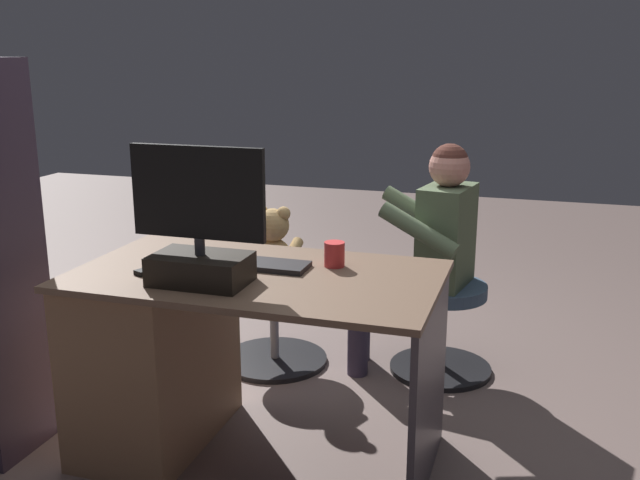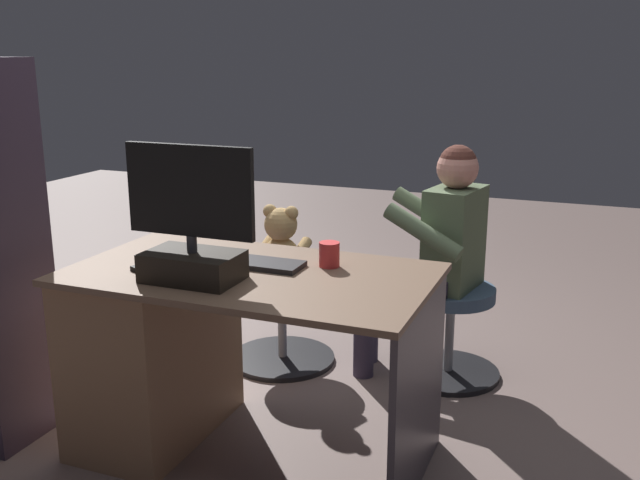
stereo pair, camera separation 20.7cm
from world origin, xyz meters
name	(u,v)px [view 1 (the left image)]	position (x,y,z in m)	size (l,w,h in m)	color
ground_plane	(297,403)	(0.00, 0.00, 0.00)	(10.00, 10.00, 0.00)	#735F59
desk	(176,349)	(0.35, 0.43, 0.39)	(1.33, 0.75, 0.74)	brown
monitor	(200,241)	(0.14, 0.60, 0.89)	(0.48, 0.21, 0.48)	black
keyboard	(253,264)	(0.04, 0.36, 0.75)	(0.42, 0.14, 0.02)	black
computer_mouse	(176,256)	(0.36, 0.38, 0.76)	(0.06, 0.10, 0.04)	#252C2A
cup	(334,254)	(-0.25, 0.27, 0.78)	(0.08, 0.08, 0.09)	red
tv_remote	(154,269)	(0.36, 0.53, 0.75)	(0.04, 0.15, 0.02)	black
office_chair_teddy	(274,313)	(0.25, -0.38, 0.26)	(0.52, 0.52, 0.45)	black
teddy_bear	(274,244)	(0.25, -0.40, 0.61)	(0.24, 0.25, 0.36)	tan
visitor_chair	(442,320)	(-0.56, -0.53, 0.26)	(0.49, 0.49, 0.45)	black
person	(426,241)	(-0.47, -0.51, 0.65)	(0.59, 0.53, 1.11)	#586A4B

